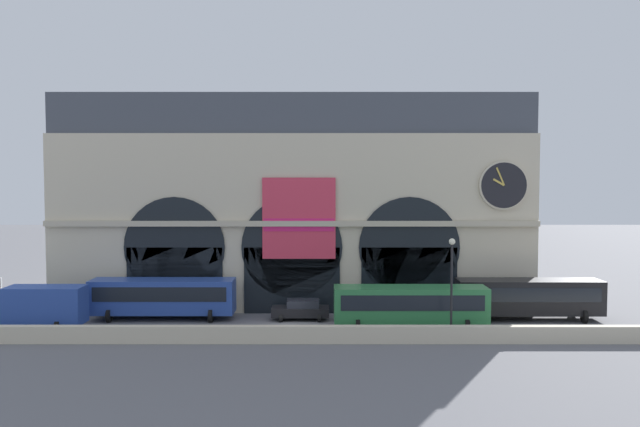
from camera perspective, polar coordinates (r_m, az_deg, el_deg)
ground_plane at (r=49.62m, az=-2.59°, el=-9.67°), size 200.00×200.00×0.00m
quay_parapet_wall at (r=45.02m, az=-2.87°, el=-10.27°), size 90.00×0.70×1.15m
station_building at (r=55.51m, az=-2.25°, el=0.69°), size 39.55×4.65×17.78m
box_truck_west at (r=52.80m, az=-23.23°, el=-7.26°), size 7.50×2.91×3.12m
bus_midwest at (r=53.27m, az=-13.20°, el=-6.90°), size 11.00×3.25×3.10m
car_center at (r=51.89m, az=-1.57°, el=-8.18°), size 4.40×2.22×1.55m
bus_mideast at (r=48.99m, az=7.77°, el=-7.73°), size 11.00×3.25×3.10m
bus_east at (r=54.14m, az=17.44°, el=-6.80°), size 11.00×3.25×3.10m
street_lamp_quayside at (r=45.87m, az=11.21°, el=-5.19°), size 0.44×0.44×6.90m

